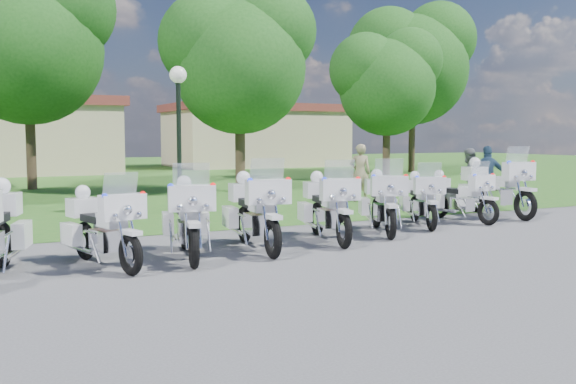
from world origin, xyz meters
name	(u,v)px	position (x,y,z in m)	size (l,w,h in m)	color
ground	(356,247)	(0.00, 0.00, 0.00)	(100.00, 100.00, 0.00)	#515155
grass_lawn	(96,172)	(0.00, 27.00, 0.00)	(100.00, 48.00, 0.01)	#286720
motorcycle_1	(102,226)	(-4.44, 0.35, 0.63)	(1.08, 2.18, 1.50)	black
motorcycle_2	(188,217)	(-3.02, 0.49, 0.67)	(1.12, 2.37, 1.61)	black
motorcycle_3	(255,210)	(-1.70, 0.71, 0.69)	(0.99, 2.46, 1.66)	black
motorcycle_4	(328,206)	(-0.05, 0.96, 0.67)	(1.10, 2.35, 1.60)	black
motorcycle_5	(382,201)	(1.48, 1.32, 0.66)	(1.38, 2.19, 1.58)	black
motorcycle_6	(422,199)	(2.88, 1.80, 0.61)	(1.27, 2.03, 1.46)	black
motorcycle_7	(459,195)	(4.18, 2.04, 0.61)	(0.81, 2.16, 1.45)	black
motorcycle_8	(495,186)	(5.69, 2.42, 0.74)	(1.00, 2.65, 1.78)	black
lamp_post	(178,102)	(-1.38, 6.37, 2.90)	(0.44, 0.44, 3.81)	black
tree_1	(26,36)	(-4.22, 16.33, 5.75)	(6.52, 5.56, 8.69)	#38281C
tree_2	(238,55)	(2.51, 11.90, 4.91)	(5.57, 4.75, 7.43)	#38281C
tree_3	(386,78)	(11.78, 15.96, 4.77)	(5.41, 4.62, 7.22)	#38281C
tree_4	(412,59)	(15.85, 19.35, 6.25)	(7.09, 6.05, 9.45)	#38281C
building_east	(255,135)	(11.00, 30.00, 2.07)	(11.44, 7.28, 4.10)	#C8B591
bystander_a	(360,173)	(4.47, 6.84, 0.89)	(0.65, 0.42, 1.77)	gray
bystander_b	(468,176)	(7.14, 5.00, 0.82)	(0.80, 0.62, 1.64)	slate
bystander_c	(488,176)	(7.14, 4.21, 0.87)	(1.02, 0.42, 1.73)	navy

